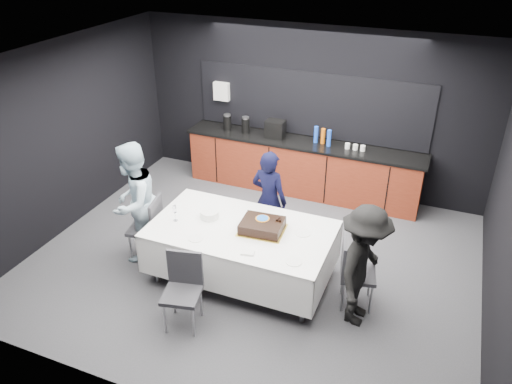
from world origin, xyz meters
TOP-DOWN VIEW (x-y plane):
  - ground at (0.00, 0.00)m, footprint 6.00×6.00m
  - room_shell at (0.00, 0.00)m, footprint 6.04×5.04m
  - kitchenette at (-0.02, 2.22)m, footprint 4.10×0.64m
  - party_table at (0.00, -0.40)m, footprint 2.32×1.32m
  - cake_assembly at (0.27, -0.35)m, footprint 0.59×0.50m
  - plate_stack at (-0.49, -0.32)m, footprint 0.24×0.24m
  - loose_plate_near at (-0.43, -0.82)m, footprint 0.19×0.19m
  - loose_plate_right_a at (0.76, -0.21)m, footprint 0.21×0.21m
  - loose_plate_right_b at (0.84, -0.82)m, footprint 0.20×0.20m
  - loose_plate_far at (0.11, 0.00)m, footprint 0.21×0.21m
  - fork_pile at (0.29, -0.87)m, footprint 0.17×0.13m
  - champagne_flute at (-0.87, -0.56)m, footprint 0.06×0.06m
  - chair_left at (-1.37, -0.44)m, footprint 0.50×0.50m
  - chair_right at (1.44, -0.35)m, footprint 0.51×0.51m
  - chair_near at (-0.30, -1.39)m, footprint 0.50×0.50m
  - person_center at (0.05, 0.47)m, footprint 0.59×0.44m
  - person_left at (-1.56, -0.46)m, footprint 0.71×0.87m
  - person_right at (1.60, -0.59)m, footprint 0.65×1.04m

SIDE VIEW (x-z plane):
  - ground at x=0.00m, z-range 0.00..0.00m
  - chair_left at x=-1.37m, z-range 0.07..1.00m
  - chair_right at x=1.44m, z-range 0.07..1.00m
  - chair_near at x=-0.30m, z-range 0.07..1.00m
  - kitchenette at x=-0.02m, z-range -0.48..1.57m
  - party_table at x=0.00m, z-range 0.25..1.03m
  - person_center at x=0.05m, z-range 0.00..1.49m
  - person_right at x=1.60m, z-range 0.00..1.54m
  - loose_plate_near at x=-0.43m, z-range 0.78..0.79m
  - loose_plate_right_a at x=0.76m, z-range 0.78..0.79m
  - loose_plate_right_b at x=0.84m, z-range 0.78..0.79m
  - loose_plate_far at x=0.11m, z-range 0.78..0.79m
  - fork_pile at x=0.29m, z-range 0.78..0.80m
  - plate_stack at x=-0.49m, z-range 0.78..0.88m
  - cake_assembly at x=0.27m, z-range 0.76..0.94m
  - person_left at x=-1.56m, z-range 0.00..1.71m
  - champagne_flute at x=-0.87m, z-range 0.83..1.05m
  - room_shell at x=0.00m, z-range 0.45..3.27m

